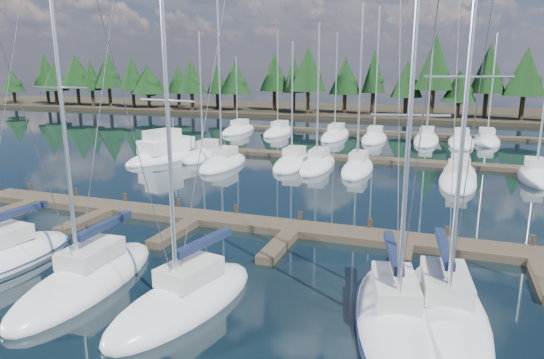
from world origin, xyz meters
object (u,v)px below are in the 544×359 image
at_px(front_sailboat_2, 87,280).
at_px(front_sailboat_4, 395,320).
at_px(main_dock, 292,232).
at_px(front_sailboat_5, 445,313).
at_px(motor_yacht_left, 167,154).
at_px(front_sailboat_3, 185,300).

xyz_separation_m(front_sailboat_2, front_sailboat_4, (12.54, 1.00, -0.02)).
bearing_deg(main_dock, front_sailboat_5, -40.60).
xyz_separation_m(front_sailboat_5, motor_yacht_left, (-26.26, 23.85, 0.24)).
distance_m(main_dock, motor_yacht_left, 25.00).
distance_m(front_sailboat_4, front_sailboat_5, 1.98).
height_order(main_dock, front_sailboat_3, front_sailboat_3).
bearing_deg(motor_yacht_left, front_sailboat_3, -57.22).
bearing_deg(front_sailboat_3, front_sailboat_4, 9.07).
relative_size(front_sailboat_2, front_sailboat_4, 1.09).
bearing_deg(front_sailboat_3, front_sailboat_5, 13.77).
relative_size(front_sailboat_2, front_sailboat_5, 0.95).
distance_m(front_sailboat_3, motor_yacht_left, 31.11).
bearing_deg(front_sailboat_5, motor_yacht_left, 137.76).
height_order(main_dock, front_sailboat_4, front_sailboat_4).
relative_size(main_dock, front_sailboat_3, 3.06).
distance_m(front_sailboat_3, front_sailboat_4, 7.85).
relative_size(main_dock, motor_yacht_left, 4.23).
relative_size(main_dock, front_sailboat_4, 3.20).
height_order(front_sailboat_2, front_sailboat_4, front_sailboat_2).
distance_m(front_sailboat_2, front_sailboat_3, 4.79).
height_order(main_dock, front_sailboat_2, front_sailboat_2).
bearing_deg(main_dock, front_sailboat_2, -125.02).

